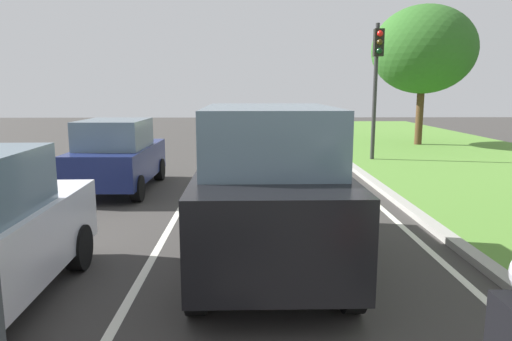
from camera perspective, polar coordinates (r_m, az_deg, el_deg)
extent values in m
plane|color=#383533|center=(12.16, -4.51, -1.98)|extent=(60.00, 60.00, 0.00)
cube|color=silver|center=(12.22, -7.79, -1.97)|extent=(0.12, 32.00, 0.01)
cube|color=silver|center=(12.47, 12.24, -1.87)|extent=(0.12, 32.00, 0.01)
cube|color=#9E9B93|center=(12.59, 14.47, -1.59)|extent=(0.24, 48.00, 0.12)
cube|color=black|center=(6.68, 1.45, -3.73)|extent=(1.93, 4.51, 1.10)
cube|color=slate|center=(6.37, 1.55, 4.28)|extent=(1.72, 2.71, 0.80)
cylinder|color=black|center=(8.31, -5.16, -4.94)|extent=(0.23, 0.76, 0.76)
cylinder|color=black|center=(8.38, 6.90, -4.85)|extent=(0.23, 0.76, 0.76)
cylinder|color=black|center=(5.42, -7.26, -13.29)|extent=(0.23, 0.76, 0.76)
cylinder|color=black|center=(5.52, 11.59, -12.94)|extent=(0.23, 0.76, 0.76)
cylinder|color=black|center=(7.05, -20.96, -8.82)|extent=(0.24, 0.65, 0.64)
cube|color=navy|center=(12.13, -16.49, 0.97)|extent=(1.68, 3.72, 0.80)
cube|color=slate|center=(11.80, -17.00, 4.33)|extent=(1.50, 1.92, 0.68)
cylinder|color=black|center=(13.60, -18.02, 0.12)|extent=(0.23, 0.60, 0.60)
cylinder|color=black|center=(13.22, -11.78, 0.13)|extent=(0.23, 0.60, 0.60)
cylinder|color=black|center=(11.27, -21.83, -2.07)|extent=(0.23, 0.60, 0.60)
cylinder|color=black|center=(10.81, -14.36, -2.15)|extent=(0.23, 0.60, 0.60)
cylinder|color=#2D2D2D|center=(16.85, 14.38, 9.14)|extent=(0.14, 0.14, 4.72)
cube|color=black|center=(16.72, 14.82, 14.95)|extent=(0.32, 0.24, 0.90)
sphere|color=red|center=(16.63, 14.99, 15.94)|extent=(0.20, 0.20, 0.20)
sphere|color=#382B0C|center=(16.60, 14.95, 14.98)|extent=(0.20, 0.20, 0.20)
sphere|color=black|center=(16.57, 14.90, 14.02)|extent=(0.20, 0.20, 0.20)
cylinder|color=#4C331E|center=(22.09, 19.42, 6.17)|extent=(0.32, 0.32, 2.53)
ellipsoid|color=#2D6023|center=(22.12, 19.87, 13.78)|extent=(4.45, 4.45, 3.79)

